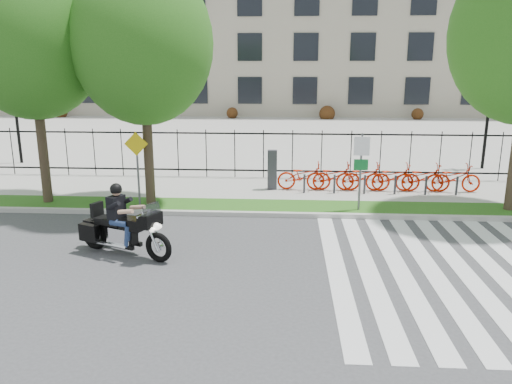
{
  "coord_description": "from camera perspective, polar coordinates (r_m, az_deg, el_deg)",
  "views": [
    {
      "loc": [
        0.98,
        -11.24,
        4.73
      ],
      "look_at": [
        0.08,
        3.0,
        1.1
      ],
      "focal_mm": 35.0,
      "sensor_mm": 36.0,
      "label": 1
    }
  ],
  "objects": [
    {
      "name": "crosswalk_stripes",
      "position": [
        12.79,
        21.06,
        -8.41
      ],
      "size": [
        5.7,
        8.0,
        0.01
      ],
      "primitive_type": null,
      "color": "silver",
      "rests_on": "ground"
    },
    {
      "name": "lamp_post_right",
      "position": [
        24.98,
        25.14,
        9.46
      ],
      "size": [
        1.06,
        0.7,
        4.25
      ],
      "color": "black",
      "rests_on": "ground"
    },
    {
      "name": "ground",
      "position": [
        12.24,
        -1.28,
        -8.46
      ],
      "size": [
        120.0,
        120.0,
        0.0
      ],
      "primitive_type": "plane",
      "color": "#3D3D40",
      "rests_on": "ground"
    },
    {
      "name": "iron_fence",
      "position": [
        20.78,
        0.86,
        4.36
      ],
      "size": [
        30.0,
        0.06,
        2.0
      ],
      "primitive_type": null,
      "color": "black",
      "rests_on": "sidewalk"
    },
    {
      "name": "sidewalk",
      "position": [
        19.29,
        0.59,
        0.32
      ],
      "size": [
        60.0,
        3.5,
        0.15
      ],
      "primitive_type": "cube",
      "color": "#ADABA2",
      "rests_on": "ground"
    },
    {
      "name": "sign_pole_regulatory",
      "position": [
        16.27,
        11.91,
        3.39
      ],
      "size": [
        0.5,
        0.09,
        2.5
      ],
      "color": "#59595B",
      "rests_on": "grass_verge"
    },
    {
      "name": "street_tree_0",
      "position": [
        18.2,
        -24.34,
        15.89
      ],
      "size": [
        4.64,
        4.64,
        8.15
      ],
      "color": "#35281D",
      "rests_on": "grass_verge"
    },
    {
      "name": "sign_pole_warning",
      "position": [
        16.84,
        -13.43,
        3.67
      ],
      "size": [
        0.78,
        0.09,
        2.49
      ],
      "color": "#59595B",
      "rests_on": "grass_verge"
    },
    {
      "name": "street_tree_1",
      "position": [
        16.85,
        -12.84,
        16.24
      ],
      "size": [
        4.52,
        4.52,
        7.86
      ],
      "color": "#35281D",
      "rests_on": "grass_verge"
    },
    {
      "name": "bike_share_station",
      "position": [
        19.17,
        13.58,
        1.69
      ],
      "size": [
        7.88,
        0.89,
        1.5
      ],
      "color": "#2D2D33",
      "rests_on": "sidewalk"
    },
    {
      "name": "curb",
      "position": [
        16.06,
        -0.04,
        -2.56
      ],
      "size": [
        60.0,
        0.2,
        0.15
      ],
      "primitive_type": "cube",
      "color": "#B4B2A9",
      "rests_on": "ground"
    },
    {
      "name": "grass_verge",
      "position": [
        16.88,
        0.14,
        -1.72
      ],
      "size": [
        60.0,
        1.5,
        0.15
      ],
      "primitive_type": "cube",
      "color": "#1B5114",
      "rests_on": "ground"
    },
    {
      "name": "lamp_post_left",
      "position": [
        26.67,
        -25.91,
        9.61
      ],
      "size": [
        1.06,
        0.7,
        4.25
      ],
      "color": "black",
      "rests_on": "ground"
    },
    {
      "name": "motorcycle_rider",
      "position": [
        13.13,
        -14.91,
        -3.87
      ],
      "size": [
        2.73,
        1.54,
        2.25
      ],
      "color": "black",
      "rests_on": "ground"
    },
    {
      "name": "plaza",
      "position": [
        36.56,
        2.07,
        6.92
      ],
      "size": [
        80.0,
        34.0,
        0.1
      ],
      "primitive_type": "cube",
      "color": "#ADABA2",
      "rests_on": "ground"
    },
    {
      "name": "office_building",
      "position": [
        56.41,
        2.77,
        19.6
      ],
      "size": [
        60.0,
        21.9,
        20.15
      ],
      "color": "#A49884",
      "rests_on": "ground"
    }
  ]
}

